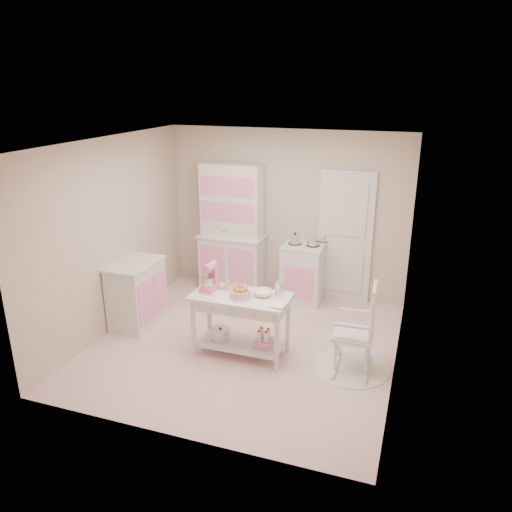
{
  "coord_description": "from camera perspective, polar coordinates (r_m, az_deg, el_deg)",
  "views": [
    {
      "loc": [
        2.04,
        -5.42,
        3.27
      ],
      "look_at": [
        0.07,
        0.27,
        1.15
      ],
      "focal_mm": 35.0,
      "sensor_mm": 36.0,
      "label": 1
    }
  ],
  "objects": [
    {
      "name": "mixing_bowl",
      "position": [
        6.06,
        0.79,
        -4.25
      ],
      "size": [
        0.23,
        0.23,
        0.07
      ],
      "primitive_type": "imported",
      "color": "white",
      "rests_on": "work_table"
    },
    {
      "name": "work_table",
      "position": [
        6.26,
        -1.74,
        -7.87
      ],
      "size": [
        1.2,
        0.6,
        0.8
      ],
      "primitive_type": "cube",
      "color": "silver",
      "rests_on": "ground"
    },
    {
      "name": "stand_mixer",
      "position": [
        6.19,
        -5.37,
        -2.48
      ],
      "size": [
        0.22,
        0.29,
        0.34
      ],
      "primitive_type": "cube",
      "rotation": [
        0.0,
        0.0,
        -0.07
      ],
      "color": "pink",
      "rests_on": "work_table"
    },
    {
      "name": "hutch",
      "position": [
        7.95,
        -2.82,
        3.13
      ],
      "size": [
        1.06,
        0.5,
        2.08
      ],
      "primitive_type": "cube",
      "color": "silver",
      "rests_on": "ground"
    },
    {
      "name": "door",
      "position": [
        7.7,
        10.17,
        2.13
      ],
      "size": [
        0.82,
        0.05,
        2.04
      ],
      "primitive_type": "cube",
      "color": "silver",
      "rests_on": "ground"
    },
    {
      "name": "bread_basket",
      "position": [
        6.02,
        -1.78,
        -4.34
      ],
      "size": [
        0.25,
        0.25,
        0.09
      ],
      "primitive_type": "cylinder",
      "color": "pink",
      "rests_on": "work_table"
    },
    {
      "name": "cookie_tray",
      "position": [
        6.29,
        -2.48,
        -3.64
      ],
      "size": [
        0.34,
        0.24,
        0.02
      ],
      "primitive_type": "cube",
      "color": "silver",
      "rests_on": "work_table"
    },
    {
      "name": "recipe_book",
      "position": [
        5.84,
        1.94,
        -5.47
      ],
      "size": [
        0.18,
        0.22,
        0.02
      ],
      "primitive_type": "imported",
      "rotation": [
        0.0,
        0.0,
        -0.09
      ],
      "color": "white",
      "rests_on": "work_table"
    },
    {
      "name": "lace_rug",
      "position": [
        6.26,
        10.8,
        -12.38
      ],
      "size": [
        0.92,
        0.92,
        0.01
      ],
      "primitive_type": "cylinder",
      "color": "white",
      "rests_on": "ground"
    },
    {
      "name": "base_cabinet",
      "position": [
        7.18,
        -13.47,
        -4.19
      ],
      "size": [
        0.54,
        0.84,
        0.92
      ],
      "primitive_type": "cube",
      "color": "silver",
      "rests_on": "ground"
    },
    {
      "name": "stove",
      "position": [
        7.75,
        5.38,
        -1.92
      ],
      "size": [
        0.62,
        0.57,
        0.92
      ],
      "primitive_type": "cube",
      "color": "silver",
      "rests_on": "ground"
    },
    {
      "name": "metal_pitcher",
      "position": [
        6.06,
        2.65,
        -3.76
      ],
      "size": [
        0.1,
        0.1,
        0.17
      ],
      "primitive_type": "cylinder",
      "color": "silver",
      "rests_on": "work_table"
    },
    {
      "name": "rocking_chair",
      "position": [
        5.99,
        11.12,
        -7.95
      ],
      "size": [
        0.51,
        0.74,
        1.1
      ],
      "primitive_type": "cube",
      "rotation": [
        0.0,
        0.0,
        0.04
      ],
      "color": "silver",
      "rests_on": "ground"
    },
    {
      "name": "room_shell",
      "position": [
        6.01,
        -1.45,
        3.77
      ],
      "size": [
        3.84,
        3.84,
        2.62
      ],
      "color": "#C87D8A",
      "rests_on": "ground"
    }
  ]
}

